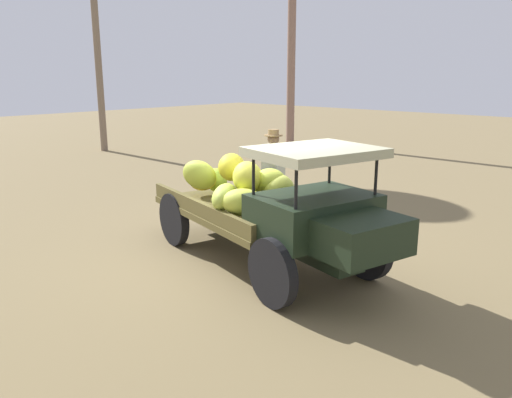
% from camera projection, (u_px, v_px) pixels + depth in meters
% --- Properties ---
extents(ground_plane, '(60.00, 60.00, 0.00)m').
position_uv_depth(ground_plane, '(258.00, 258.00, 7.91)').
color(ground_plane, olive).
extents(truck, '(4.65, 2.58, 1.87)m').
position_uv_depth(truck, '(272.00, 205.00, 7.34)').
color(truck, black).
rests_on(truck, ground).
extents(farmer, '(0.53, 0.47, 1.78)m').
position_uv_depth(farmer, '(273.00, 170.00, 9.53)').
color(farmer, '#4C5873').
rests_on(farmer, ground).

